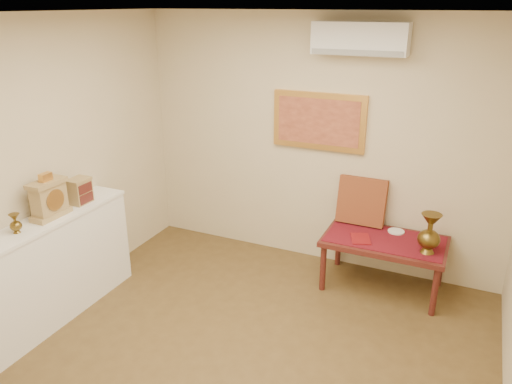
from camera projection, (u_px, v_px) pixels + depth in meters
The scene contains 16 objects.
floor at pixel (223, 380), 3.91m from camera, with size 4.50×4.50×0.00m, color brown.
ceiling at pixel (212, 15), 2.94m from camera, with size 4.50×4.50×0.00m, color white.
wall_back at pixel (318, 144), 5.34m from camera, with size 4.00×0.02×2.70m, color beige.
wall_left at pixel (9, 182), 4.20m from camera, with size 0.02×4.50×2.70m, color beige.
brass_urn_small at pixel (15, 221), 4.09m from camera, with size 0.10×0.10×0.22m, color brown, non-canonical shape.
table_cloth at pixel (385, 239), 4.98m from camera, with size 1.14×0.59×0.01m, color maroon.
brass_urn_tall at pixel (430, 229), 4.63m from camera, with size 0.21×0.21×0.47m, color brown, non-canonical shape.
plate at pixel (396, 231), 5.12m from camera, with size 0.17×0.17×0.01m, color white.
menu at pixel (361, 239), 4.96m from camera, with size 0.18×0.25×0.01m, color maroon.
cushion at pixel (362, 201), 5.25m from camera, with size 0.50×0.10×0.50m, color #601413.
display_ledge at pixel (40, 276), 4.44m from camera, with size 0.37×2.02×0.98m.
mantel_clock at pixel (49, 199), 4.38m from camera, with size 0.17×0.36×0.41m.
wooden_chest at pixel (80, 191), 4.70m from camera, with size 0.16×0.21×0.24m.
low_table at pixel (384, 245), 5.01m from camera, with size 1.20×0.70×0.55m.
painting at pixel (319, 121), 5.23m from camera, with size 1.00×0.06×0.60m.
ac_unit at pixel (360, 39), 4.68m from camera, with size 0.90×0.25×0.30m.
Camera 1 is at (1.53, -2.74, 2.77)m, focal length 35.00 mm.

